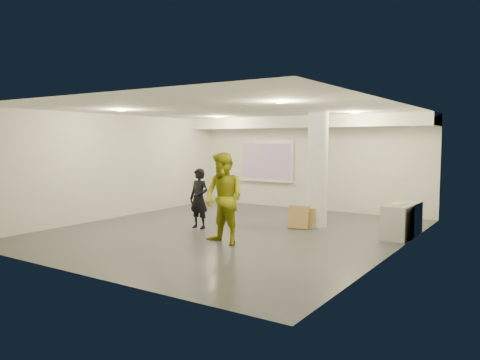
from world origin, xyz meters
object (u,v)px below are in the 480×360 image
Objects in this scene: credenza at (402,220)px; woman at (199,199)px; projection_screen at (266,161)px; column at (318,169)px; man at (224,199)px.

credenza is 0.87× the size of woman.
woman is at bearing -155.95° from credenza.
projection_screen is at bearing 155.42° from credenza.
column is 1.95× the size of woman.
projection_screen is 6.20m from man.
projection_screen is 6.14m from credenza.
man is (-0.81, -3.08, -0.50)m from column.
column is at bearing -40.56° from projection_screen.
projection_screen is 1.57× the size of credenza.
column reaches higher than projection_screen.
woman is (-4.63, -1.73, 0.38)m from credenza.
column is 3.23m from man.
column is at bearing 84.51° from man.
projection_screen is at bearing 120.96° from man.
column is 2.49m from credenza.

